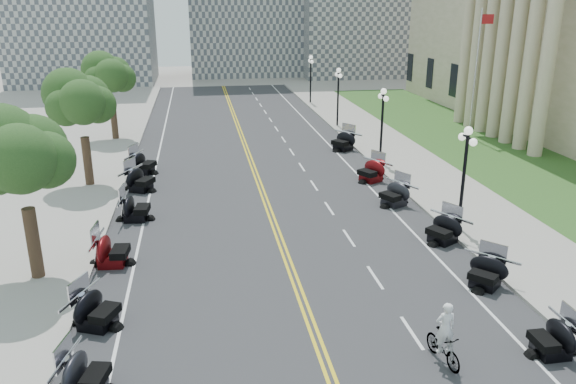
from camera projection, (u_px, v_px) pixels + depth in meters
name	position (u px, v px, depth m)	size (l,w,h in m)	color
ground	(296.00, 284.00, 21.87)	(160.00, 160.00, 0.00)	gray
road	(265.00, 199.00, 31.22)	(16.00, 90.00, 0.01)	#333335
centerline_yellow_a	(263.00, 199.00, 31.20)	(0.12, 90.00, 0.00)	yellow
centerline_yellow_b	(267.00, 199.00, 31.24)	(0.12, 90.00, 0.00)	yellow
edge_line_north	(376.00, 193.00, 32.19)	(0.12, 90.00, 0.00)	white
edge_line_south	(147.00, 205.00, 30.25)	(0.12, 90.00, 0.00)	white
lane_dash_5	(412.00, 333.00, 18.61)	(0.12, 2.00, 0.00)	white
lane_dash_6	(375.00, 277.00, 22.35)	(0.12, 2.00, 0.00)	white
lane_dash_7	(349.00, 238.00, 26.09)	(0.12, 2.00, 0.00)	white
lane_dash_8	(329.00, 208.00, 29.83)	(0.12, 2.00, 0.00)	white
lane_dash_9	(314.00, 185.00, 33.57)	(0.12, 2.00, 0.00)	white
lane_dash_10	(302.00, 167.00, 37.31)	(0.12, 2.00, 0.00)	white
lane_dash_11	(292.00, 152.00, 41.05)	(0.12, 2.00, 0.00)	white
lane_dash_12	(283.00, 139.00, 44.79)	(0.12, 2.00, 0.00)	white
lane_dash_13	(276.00, 129.00, 48.53)	(0.12, 2.00, 0.00)	white
lane_dash_14	(270.00, 120.00, 52.27)	(0.12, 2.00, 0.00)	white
lane_dash_15	(265.00, 112.00, 56.01)	(0.12, 2.00, 0.00)	white
lane_dash_16	(261.00, 105.00, 59.75)	(0.12, 2.00, 0.00)	white
lane_dash_17	(257.00, 99.00, 63.49)	(0.12, 2.00, 0.00)	white
lane_dash_18	(253.00, 94.00, 67.23)	(0.12, 2.00, 0.00)	white
lane_dash_19	(250.00, 89.00, 70.97)	(0.12, 2.00, 0.00)	white
sidewalk_north	(443.00, 189.00, 32.79)	(5.00, 90.00, 0.15)	#9E9991
sidewalk_south	(68.00, 209.00, 29.61)	(5.00, 90.00, 0.15)	#9E9991
lawn	(487.00, 150.00, 41.33)	(9.00, 60.00, 0.10)	#356023
street_lamp_2	(463.00, 179.00, 26.08)	(0.50, 1.20, 4.90)	black
street_lamp_3	(382.00, 126.00, 37.30)	(0.50, 1.20, 4.90)	black
street_lamp_4	(338.00, 97.00, 48.52)	(0.50, 1.20, 4.90)	black
street_lamp_5	(311.00, 79.00, 59.73)	(0.50, 1.20, 4.90)	black
flagpole	(475.00, 76.00, 43.56)	(1.10, 0.20, 10.00)	silver
tree_2	(21.00, 164.00, 20.70)	(4.80, 4.80, 9.20)	#235619
tree_3	(81.00, 107.00, 31.92)	(4.80, 4.80, 9.20)	#235619
tree_4	(110.00, 80.00, 43.14)	(4.80, 4.80, 9.20)	#235619
motorcycle_n_4	(553.00, 337.00, 17.28)	(1.82, 1.82, 1.28)	black
motorcycle_n_5	(486.00, 271.00, 21.45)	(1.90, 1.90, 1.33)	black
motorcycle_n_6	(443.00, 228.00, 25.44)	(1.99, 1.99, 1.39)	black
motorcycle_n_7	(394.00, 193.00, 30.09)	(2.03, 2.03, 1.42)	black
motorcycle_n_8	(371.00, 170.00, 34.15)	(2.09, 2.09, 1.46)	#590A0C
motorcycle_n_10	(343.00, 140.00, 41.35)	(2.19, 2.19, 1.53)	black
motorcycle_s_4	(85.00, 372.00, 15.61)	(1.87, 1.87, 1.31)	black
motorcycle_s_5	(96.00, 308.00, 18.78)	(2.00, 2.00, 1.40)	black
motorcycle_s_6	(112.00, 249.00, 23.23)	(2.08, 2.08, 1.45)	#590A0C
motorcycle_s_7	(135.00, 206.00, 28.03)	(2.08, 2.08, 1.45)	black
motorcycle_s_8	(140.00, 178.00, 32.39)	(2.16, 2.16, 1.51)	black
motorcycle_s_9	(143.00, 162.00, 35.71)	(2.14, 2.14, 1.50)	black
bicycle	(443.00, 347.00, 16.95)	(0.49, 1.73, 1.04)	#A51414
cyclist_rider	(447.00, 308.00, 16.51)	(0.62, 0.40, 1.69)	silver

